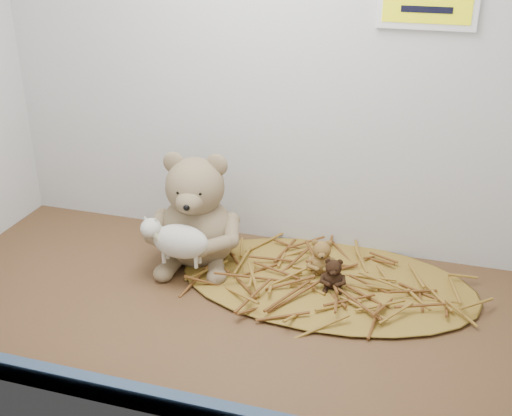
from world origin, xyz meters
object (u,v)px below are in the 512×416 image
(mini_teddy_brown, at_px, (333,272))
(mini_teddy_tan, at_px, (321,256))
(toy_lamb, at_px, (181,241))
(main_teddy, at_px, (197,210))

(mini_teddy_brown, bearing_deg, mini_teddy_tan, 115.54)
(mini_teddy_brown, bearing_deg, toy_lamb, -179.16)
(main_teddy, distance_m, toy_lamb, 0.09)
(toy_lamb, bearing_deg, mini_teddy_tan, 20.90)
(toy_lamb, bearing_deg, mini_teddy_brown, 9.87)
(main_teddy, xyz_separation_m, mini_teddy_brown, (0.30, -0.04, -0.08))
(main_teddy, height_order, mini_teddy_tan, main_teddy)
(mini_teddy_brown, bearing_deg, main_teddy, 164.02)
(main_teddy, relative_size, toy_lamb, 1.65)
(main_teddy, xyz_separation_m, toy_lamb, (0.00, -0.09, -0.03))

